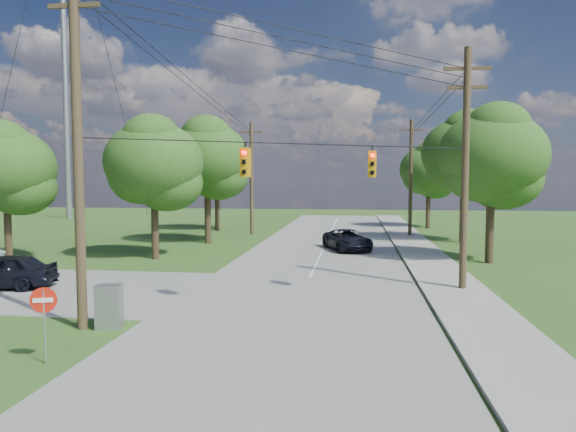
# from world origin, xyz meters

# --- Properties ---
(ground) EXTENTS (140.00, 140.00, 0.00)m
(ground) POSITION_xyz_m (0.00, 0.00, 0.00)
(ground) COLOR #30571D
(ground) RESTS_ON ground
(main_road) EXTENTS (10.00, 100.00, 0.03)m
(main_road) POSITION_xyz_m (2.00, 5.00, 0.01)
(main_road) COLOR gray
(main_road) RESTS_ON ground
(sidewalk_east) EXTENTS (2.60, 100.00, 0.12)m
(sidewalk_east) POSITION_xyz_m (8.70, 5.00, 0.06)
(sidewalk_east) COLOR gray
(sidewalk_east) RESTS_ON ground
(pole_sw) EXTENTS (2.00, 0.32, 12.00)m
(pole_sw) POSITION_xyz_m (-4.60, 0.40, 6.23)
(pole_sw) COLOR #4F4029
(pole_sw) RESTS_ON ground
(pole_ne) EXTENTS (2.00, 0.32, 10.50)m
(pole_ne) POSITION_xyz_m (8.90, 8.00, 5.47)
(pole_ne) COLOR #4F4029
(pole_ne) RESTS_ON ground
(pole_north_e) EXTENTS (2.00, 0.32, 10.00)m
(pole_north_e) POSITION_xyz_m (8.90, 30.00, 5.13)
(pole_north_e) COLOR #4F4029
(pole_north_e) RESTS_ON ground
(pole_north_w) EXTENTS (2.00, 0.32, 10.00)m
(pole_north_w) POSITION_xyz_m (-5.00, 30.00, 5.13)
(pole_north_w) COLOR #4F4029
(pole_north_w) RESTS_ON ground
(power_lines) EXTENTS (13.93, 29.62, 4.93)m
(power_lines) POSITION_xyz_m (1.50, 11.54, 9.15)
(power_lines) COLOR black
(power_lines) RESTS_ON ground
(traffic_signals) EXTENTS (4.91, 3.27, 1.05)m
(traffic_signals) POSITION_xyz_m (2.55, 4.43, 5.50)
(traffic_signals) COLOR #DB9D0C
(traffic_signals) RESTS_ON ground
(radio_mast) EXTENTS (0.70, 0.70, 45.00)m
(radio_mast) POSITION_xyz_m (-32.00, 46.00, 22.50)
(radio_mast) COLOR gray
(radio_mast) RESTS_ON ground
(tree_w_near) EXTENTS (6.00, 6.00, 8.40)m
(tree_w_near) POSITION_xyz_m (-8.00, 15.00, 5.92)
(tree_w_near) COLOR #463723
(tree_w_near) RESTS_ON ground
(tree_w_mid) EXTENTS (6.40, 6.40, 9.22)m
(tree_w_mid) POSITION_xyz_m (-7.00, 23.00, 6.58)
(tree_w_mid) COLOR #463723
(tree_w_mid) RESTS_ON ground
(tree_w_far) EXTENTS (6.00, 6.00, 8.73)m
(tree_w_far) POSITION_xyz_m (-9.00, 33.00, 6.25)
(tree_w_far) COLOR #463723
(tree_w_far) RESTS_ON ground
(tree_e_near) EXTENTS (6.20, 6.20, 8.81)m
(tree_e_near) POSITION_xyz_m (12.00, 16.00, 6.25)
(tree_e_near) COLOR #463723
(tree_e_near) RESTS_ON ground
(tree_e_mid) EXTENTS (6.60, 6.60, 9.64)m
(tree_e_mid) POSITION_xyz_m (12.50, 26.00, 6.91)
(tree_e_mid) COLOR #463723
(tree_e_mid) RESTS_ON ground
(tree_e_far) EXTENTS (5.80, 5.80, 8.32)m
(tree_e_far) POSITION_xyz_m (11.50, 38.00, 5.92)
(tree_e_far) COLOR #463723
(tree_e_far) RESTS_ON ground
(tree_cross_n) EXTENTS (5.60, 5.60, 7.91)m
(tree_cross_n) POSITION_xyz_m (-16.00, 12.50, 5.59)
(tree_cross_n) COLOR #463723
(tree_cross_n) RESTS_ON ground
(car_cross_dark) EXTENTS (4.86, 2.74, 1.56)m
(car_cross_dark) POSITION_xyz_m (-11.36, 5.62, 0.81)
(car_cross_dark) COLOR black
(car_cross_dark) RESTS_ON cross_road
(car_main_north) EXTENTS (3.92, 5.56, 1.41)m
(car_main_north) POSITION_xyz_m (3.67, 20.37, 0.73)
(car_main_north) COLOR black
(car_main_north) RESTS_ON main_road
(control_cabinet) EXTENTS (0.90, 0.73, 1.44)m
(control_cabinet) POSITION_xyz_m (-3.74, 0.54, 0.72)
(control_cabinet) COLOR gray
(control_cabinet) RESTS_ON ground
(do_not_enter_sign) EXTENTS (0.66, 0.26, 2.06)m
(do_not_enter_sign) POSITION_xyz_m (-3.86, -2.78, 1.52)
(do_not_enter_sign) COLOR gray
(do_not_enter_sign) RESTS_ON ground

